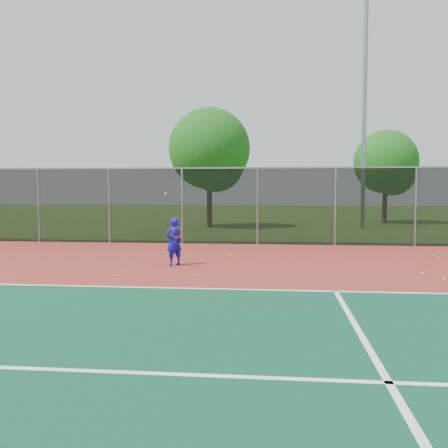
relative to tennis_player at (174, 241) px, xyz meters
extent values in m
plane|color=#395F1B|center=(2.15, -6.28, -0.71)|extent=(120.00, 120.00, 0.00)
cube|color=maroon|center=(2.15, -4.28, -0.70)|extent=(30.00, 20.00, 0.02)
cube|color=white|center=(4.15, -3.28, -0.67)|extent=(22.00, 0.10, 0.00)
cube|color=white|center=(4.15, -8.28, -0.67)|extent=(18.00, 0.10, 0.00)
cube|color=black|center=(2.15, 5.72, 0.81)|extent=(30.00, 0.04, 3.00)
cube|color=gray|center=(2.15, 5.72, 2.31)|extent=(30.00, 0.06, 0.06)
imported|color=#1312AC|center=(0.00, 0.00, 0.00)|extent=(0.58, 0.58, 1.36)
cylinder|color=black|center=(0.15, -0.25, -0.02)|extent=(0.03, 0.15, 0.27)
torus|color=#A51414|center=(0.15, -0.35, 0.28)|extent=(0.30, 0.13, 0.29)
sphere|color=#C6ED1B|center=(-0.25, 0.10, 1.35)|extent=(0.07, 0.07, 0.07)
sphere|color=#C6ED1B|center=(6.60, -0.90, -0.65)|extent=(0.07, 0.07, 0.07)
sphere|color=#C6ED1B|center=(0.90, -1.90, -0.65)|extent=(0.07, 0.07, 0.07)
sphere|color=#C6ED1B|center=(1.42, 2.06, -0.65)|extent=(0.07, 0.07, 0.07)
sphere|color=#C6ED1B|center=(-1.06, -2.06, -0.65)|extent=(0.07, 0.07, 0.07)
sphere|color=#C6ED1B|center=(7.89, 2.62, -0.65)|extent=(0.07, 0.07, 0.07)
sphere|color=#C6ED1B|center=(6.85, -1.67, -0.65)|extent=(0.07, 0.07, 0.07)
cylinder|color=gray|center=(7.64, 14.38, 5.88)|extent=(0.24, 0.24, 13.18)
cylinder|color=#362413|center=(-0.92, 14.35, 0.59)|extent=(0.30, 0.30, 2.60)
sphere|color=#155015|center=(-0.92, 14.35, 3.77)|extent=(4.62, 4.62, 4.62)
sphere|color=#155015|center=(-0.52, 14.05, 2.91)|extent=(3.18, 3.18, 3.18)
cylinder|color=#362413|center=(9.82, 19.10, 0.44)|extent=(0.30, 0.30, 2.29)
sphere|color=#155015|center=(9.82, 19.10, 3.23)|extent=(4.06, 4.06, 4.06)
sphere|color=#155015|center=(10.22, 18.80, 2.47)|extent=(2.79, 2.79, 2.79)
camera|label=1|loc=(2.88, -13.86, 1.48)|focal=40.00mm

